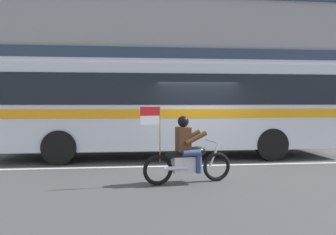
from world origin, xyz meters
TOP-DOWN VIEW (x-y plane):
  - ground_plane at (0.00, 0.00)m, footprint 60.00×60.00m
  - sidewalk_curb at (0.00, 5.10)m, footprint 28.00×3.80m
  - lane_center_stripe at (0.00, -0.60)m, footprint 26.60×0.14m
  - office_building_facade at (0.00, 7.39)m, footprint 28.00×0.89m
  - transit_bus at (-0.72, 1.19)m, footprint 11.36×2.68m
  - motorcycle_with_rider at (-0.81, -2.74)m, footprint 2.17×0.74m
  - fire_hydrant at (-3.46, 4.14)m, footprint 0.22×0.30m

SIDE VIEW (x-z plane):
  - ground_plane at x=0.00m, z-range 0.00..0.00m
  - lane_center_stripe at x=0.00m, z-range 0.00..0.01m
  - sidewalk_curb at x=0.00m, z-range 0.00..0.15m
  - fire_hydrant at x=-3.46m, z-range 0.14..0.89m
  - motorcycle_with_rider at x=-0.81m, z-range -0.22..1.55m
  - transit_bus at x=-0.72m, z-range 0.27..3.49m
  - office_building_facade at x=0.00m, z-range 0.01..11.29m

